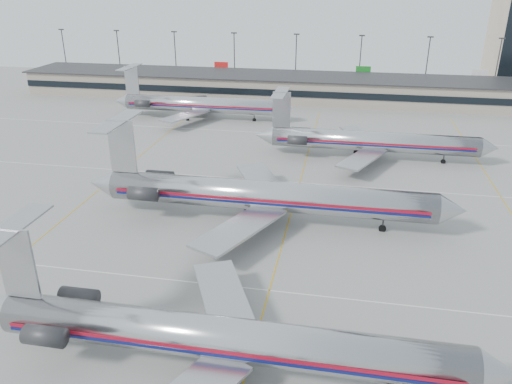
# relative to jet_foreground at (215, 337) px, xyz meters

# --- Properties ---
(ground) EXTENTS (260.00, 260.00, 0.00)m
(ground) POSITION_rel_jet_foreground_xyz_m (2.51, 2.02, -3.40)
(ground) COLOR gray
(ground) RESTS_ON ground
(apron_markings) EXTENTS (160.00, 0.15, 0.02)m
(apron_markings) POSITION_rel_jet_foreground_xyz_m (2.51, 12.02, -3.39)
(apron_markings) COLOR silver
(apron_markings) RESTS_ON ground
(terminal) EXTENTS (162.00, 17.00, 6.25)m
(terminal) POSITION_rel_jet_foreground_xyz_m (2.51, 99.99, -0.24)
(terminal) COLOR gray
(terminal) RESTS_ON ground
(light_mast_row) EXTENTS (163.60, 0.40, 15.28)m
(light_mast_row) POSITION_rel_jet_foreground_xyz_m (2.51, 114.02, 5.18)
(light_mast_row) COLOR #38383D
(light_mast_row) RESTS_ON ground
(jet_foreground) EXTENTS (44.75, 26.35, 11.71)m
(jet_foreground) POSITION_rel_jet_foreground_xyz_m (0.00, 0.00, 0.00)
(jet_foreground) COLOR #B8B8BD
(jet_foreground) RESTS_ON ground
(jet_second_row) EXTENTS (49.95, 29.41, 13.07)m
(jet_second_row) POSITION_rel_jet_foreground_xyz_m (-1.32, 27.71, 0.39)
(jet_second_row) COLOR #B8B8BD
(jet_second_row) RESTS_ON ground
(jet_third_row) EXTENTS (42.15, 25.93, 11.52)m
(jet_third_row) POSITION_rel_jet_foreground_xyz_m (13.11, 55.55, -0.05)
(jet_third_row) COLOR #B8B8BD
(jet_third_row) RESTS_ON ground
(jet_back_row) EXTENTS (41.90, 25.77, 11.46)m
(jet_back_row) POSITION_rel_jet_foreground_xyz_m (-24.48, 76.37, -0.07)
(jet_back_row) COLOR #B8B8BD
(jet_back_row) RESTS_ON ground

